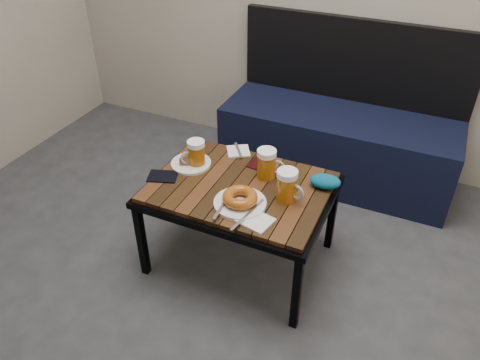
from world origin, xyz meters
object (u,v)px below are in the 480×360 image
at_px(passport_navy, 163,176).
at_px(knit_pouch, 325,181).
at_px(bench, 338,138).
at_px(beer_mug_centre, 267,164).
at_px(passport_burgundy, 258,163).
at_px(plate_bagel, 240,200).
at_px(cafe_table, 240,193).
at_px(beer_mug_left, 196,154).
at_px(beer_mug_right, 287,185).
at_px(plate_pie, 191,161).

bearing_deg(passport_navy, knit_pouch, 89.37).
xyz_separation_m(bench, beer_mug_centre, (-0.15, -0.83, 0.27)).
bearing_deg(passport_burgundy, plate_bagel, -75.41).
relative_size(cafe_table, passport_burgundy, 7.57).
xyz_separation_m(beer_mug_left, beer_mug_right, (0.49, -0.07, 0.01)).
relative_size(beer_mug_centre, plate_pie, 0.73).
bearing_deg(beer_mug_centre, plate_pie, 173.31).
height_order(beer_mug_left, knit_pouch, beer_mug_left).
bearing_deg(bench, beer_mug_right, -90.51).
relative_size(beer_mug_centre, passport_navy, 1.06).
bearing_deg(beer_mug_centre, plate_bagel, -111.59).
relative_size(cafe_table, plate_pie, 4.27).
distance_m(bench, passport_navy, 1.22).
distance_m(bench, plate_bagel, 1.12).
xyz_separation_m(plate_bagel, passport_burgundy, (-0.05, 0.33, -0.02)).
xyz_separation_m(bench, plate_pie, (-0.53, -0.89, 0.22)).
relative_size(plate_pie, knit_pouch, 1.39).
xyz_separation_m(bench, knit_pouch, (0.12, -0.80, 0.23)).
bearing_deg(cafe_table, plate_bagel, -65.70).
distance_m(bench, knit_pouch, 0.84).
distance_m(beer_mug_left, beer_mug_centre, 0.35).
bearing_deg(plate_pie, cafe_table, -10.87).
bearing_deg(beer_mug_left, passport_burgundy, 162.05).
height_order(passport_burgundy, knit_pouch, knit_pouch).
relative_size(beer_mug_left, plate_bagel, 0.45).
bearing_deg(plate_pie, passport_burgundy, 25.58).
distance_m(beer_mug_left, passport_burgundy, 0.31).
bearing_deg(cafe_table, passport_navy, -165.60).
bearing_deg(passport_navy, bench, 131.02).
distance_m(bench, beer_mug_centre, 0.89).
bearing_deg(cafe_table, plate_pie, 169.13).
bearing_deg(knit_pouch, bench, 98.60).
height_order(bench, cafe_table, bench).
xyz_separation_m(bench, beer_mug_left, (-0.50, -0.89, 0.27)).
relative_size(beer_mug_right, passport_burgundy, 1.33).
xyz_separation_m(cafe_table, beer_mug_centre, (0.09, 0.11, 0.12)).
bearing_deg(knit_pouch, passport_burgundy, 171.72).
bearing_deg(plate_bagel, beer_mug_centre, 84.00).
distance_m(beer_mug_centre, passport_navy, 0.50).
xyz_separation_m(beer_mug_centre, plate_pie, (-0.38, -0.06, -0.05)).
bearing_deg(knit_pouch, beer_mug_centre, -173.16).
bearing_deg(plate_bagel, knit_pouch, 43.02).
height_order(plate_pie, passport_burgundy, plate_pie).
height_order(beer_mug_right, knit_pouch, beer_mug_right).
height_order(bench, plate_pie, bench).
bearing_deg(beer_mug_right, plate_bagel, -130.59).
xyz_separation_m(plate_bagel, passport_navy, (-0.42, 0.04, -0.02)).
bearing_deg(beer_mug_left, passport_navy, 12.08).
distance_m(beer_mug_right, passport_navy, 0.60).
bearing_deg(knit_pouch, passport_navy, -161.60).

